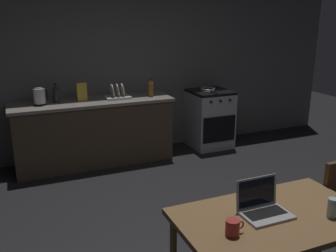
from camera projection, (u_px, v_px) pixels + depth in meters
The scene contains 14 objects.
ground_plane at pixel (216, 237), 3.48m from camera, with size 12.00×12.00×0.00m, color black.
back_wall at pixel (147, 62), 5.56m from camera, with size 6.40×0.10×2.65m, color #615E5E.
kitchen_counter at pixel (94, 132), 5.15m from camera, with size 2.16×0.64×0.89m.
stove_oven at pixel (210, 119), 5.83m from camera, with size 0.60×0.62×0.89m.
dining_table at pixel (273, 225), 2.50m from camera, with size 1.30×0.76×0.71m.
laptop at pixel (263, 207), 2.49m from camera, with size 0.32×0.25×0.23m.
electric_kettle at pixel (40, 97), 4.75m from camera, with size 0.18×0.16×0.23m.
bottle at pixel (151, 88), 5.25m from camera, with size 0.07×0.07×0.26m.
frying_pan at pixel (208, 89), 5.65m from camera, with size 0.22×0.40×0.05m.
coffee_mug at pixel (233, 227), 2.24m from camera, with size 0.12×0.09×0.10m.
drinking_glass at pixel (332, 208), 2.44m from camera, with size 0.06×0.06×0.13m.
cereal_box at pixel (82, 92), 4.96m from camera, with size 0.13×0.05×0.25m.
dish_rack at pixel (117, 95), 5.14m from camera, with size 0.34×0.26×0.21m.
bottle_b at pixel (56, 93), 4.89m from camera, with size 0.08×0.08×0.25m.
Camera 1 is at (-1.60, -2.63, 1.98)m, focal length 39.91 mm.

